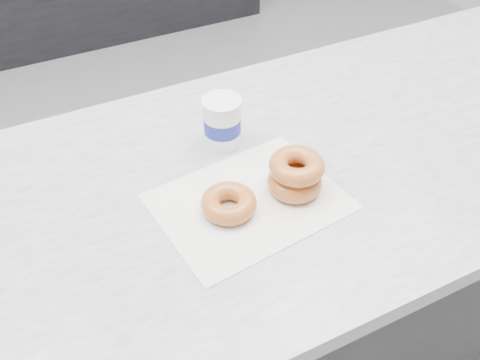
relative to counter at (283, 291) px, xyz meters
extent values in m
plane|color=gray|center=(0.00, 0.60, -0.45)|extent=(5.00, 5.00, 0.00)
cube|color=#333335|center=(0.00, 0.00, -0.02)|extent=(3.00, 0.70, 0.86)
cube|color=silver|center=(0.00, 0.00, 0.43)|extent=(3.06, 0.76, 0.04)
cube|color=white|center=(-0.14, -0.07, 0.45)|extent=(0.37, 0.30, 0.00)
torus|color=orange|center=(-0.19, -0.07, 0.47)|extent=(0.11, 0.11, 0.04)
torus|color=orange|center=(-0.05, -0.08, 0.47)|extent=(0.11, 0.11, 0.04)
torus|color=orange|center=(-0.05, -0.07, 0.51)|extent=(0.14, 0.14, 0.04)
cylinder|color=white|center=(-0.11, 0.12, 0.50)|extent=(0.10, 0.10, 0.11)
cylinder|color=white|center=(-0.11, 0.12, 0.56)|extent=(0.08, 0.08, 0.01)
cylinder|color=navy|center=(-0.11, 0.12, 0.50)|extent=(0.10, 0.10, 0.03)
camera|label=1|loc=(-0.48, -0.70, 1.15)|focal=40.00mm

